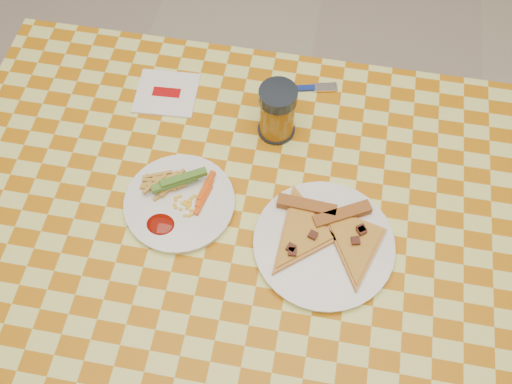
% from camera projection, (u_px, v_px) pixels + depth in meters
% --- Properties ---
extents(ground, '(8.00, 8.00, 0.00)m').
position_uv_depth(ground, '(262.00, 340.00, 1.71)').
color(ground, beige).
rests_on(ground, ground).
extents(table, '(1.28, 0.88, 0.76)m').
position_uv_depth(table, '(266.00, 249.00, 1.11)').
color(table, white).
rests_on(table, ground).
extents(plate_left, '(0.26, 0.26, 0.01)m').
position_uv_depth(plate_left, '(180.00, 203.00, 1.07)').
color(plate_left, white).
rests_on(plate_left, table).
extents(plate_right, '(0.29, 0.29, 0.01)m').
position_uv_depth(plate_right, '(324.00, 245.00, 1.03)').
color(plate_right, white).
rests_on(plate_right, table).
extents(fries_veggies, '(0.16, 0.15, 0.04)m').
position_uv_depth(fries_veggies, '(176.00, 192.00, 1.06)').
color(fries_veggies, gold).
rests_on(fries_veggies, plate_left).
extents(pizza_slices, '(0.28, 0.25, 0.02)m').
position_uv_depth(pizza_slices, '(327.00, 234.00, 1.02)').
color(pizza_slices, gold).
rests_on(pizza_slices, plate_right).
extents(drink_glass, '(0.08, 0.08, 0.12)m').
position_uv_depth(drink_glass, '(277.00, 112.00, 1.11)').
color(drink_glass, black).
rests_on(drink_glass, table).
extents(napkin, '(0.13, 0.12, 0.01)m').
position_uv_depth(napkin, '(167.00, 93.00, 1.20)').
color(napkin, white).
rests_on(napkin, table).
extents(fork, '(0.16, 0.05, 0.01)m').
position_uv_depth(fork, '(301.00, 88.00, 1.21)').
color(fork, navy).
rests_on(fork, table).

